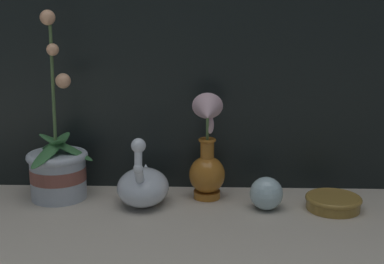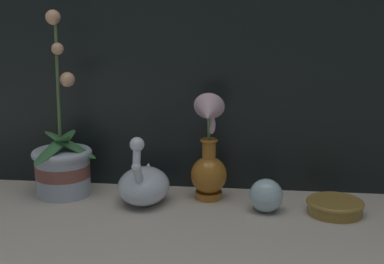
# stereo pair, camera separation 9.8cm
# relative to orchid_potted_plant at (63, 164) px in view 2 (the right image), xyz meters

# --- Properties ---
(ground_plane) EXTENTS (2.80, 2.80, 0.00)m
(ground_plane) POSITION_rel_orchid_potted_plant_xyz_m (0.35, -0.18, -0.08)
(ground_plane) COLOR #BCB2A3
(orchid_potted_plant) EXTENTS (0.17, 0.20, 0.46)m
(orchid_potted_plant) POSITION_rel_orchid_potted_plant_xyz_m (0.00, 0.00, 0.00)
(orchid_potted_plant) COLOR #B2BCCC
(orchid_potted_plant) RESTS_ON ground_plane
(swan_figurine) EXTENTS (0.13, 0.18, 0.18)m
(swan_figurine) POSITION_rel_orchid_potted_plant_xyz_m (0.22, -0.04, -0.03)
(swan_figurine) COLOR silver
(swan_figurine) RESTS_ON ground_plane
(blue_vase) EXTENTS (0.09, 0.11, 0.27)m
(blue_vase) POSITION_rel_orchid_potted_plant_xyz_m (0.37, 0.01, 0.02)
(blue_vase) COLOR #B26B23
(blue_vase) RESTS_ON ground_plane
(glass_sphere) EXTENTS (0.08, 0.08, 0.08)m
(glass_sphere) POSITION_rel_orchid_potted_plant_xyz_m (0.51, -0.06, -0.04)
(glass_sphere) COLOR silver
(glass_sphere) RESTS_ON ground_plane
(amber_dish) EXTENTS (0.13, 0.13, 0.03)m
(amber_dish) POSITION_rel_orchid_potted_plant_xyz_m (0.67, -0.06, -0.06)
(amber_dish) COLOR olive
(amber_dish) RESTS_ON ground_plane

